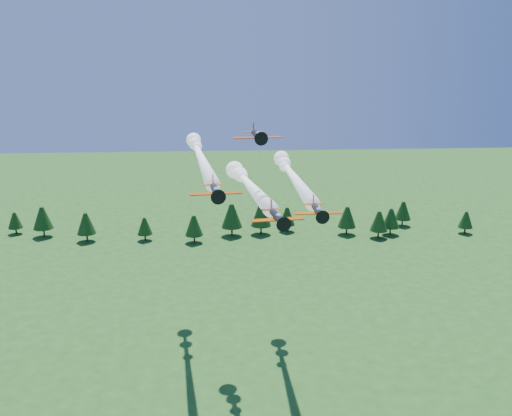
{
  "coord_description": "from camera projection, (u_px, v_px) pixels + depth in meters",
  "views": [
    {
      "loc": [
        -8.53,
        -89.69,
        64.3
      ],
      "look_at": [
        -2.32,
        0.0,
        40.0
      ],
      "focal_mm": 40.0,
      "sensor_mm": 36.0,
      "label": 1
    }
  ],
  "objects": [
    {
      "name": "plane_right",
      "position": [
        292.0,
        174.0,
        122.04
      ],
      "size": [
        7.92,
        53.73,
        3.7
      ],
      "rotation": [
        0.0,
        0.0,
        0.02
      ],
      "color": "black",
      "rests_on": "ground"
    },
    {
      "name": "plane_lead",
      "position": [
        248.0,
        183.0,
        109.14
      ],
      "size": [
        10.83,
        42.66,
        3.7
      ],
      "rotation": [
        0.0,
        0.0,
        0.13
      ],
      "color": "black",
      "rests_on": "ground"
    },
    {
      "name": "plane_slot",
      "position": [
        257.0,
        135.0,
        96.4
      ],
      "size": [
        8.17,
        8.86,
        2.86
      ],
      "rotation": [
        0.0,
        0.0,
        0.09
      ],
      "color": "black",
      "rests_on": "ground"
    },
    {
      "name": "treeline",
      "position": [
        247.0,
        218.0,
        207.28
      ],
      "size": [
        171.33,
        21.17,
        11.95
      ],
      "color": "#382314",
      "rests_on": "ground"
    },
    {
      "name": "plane_left",
      "position": [
        200.0,
        155.0,
        123.68
      ],
      "size": [
        11.77,
        62.14,
        3.7
      ],
      "rotation": [
        0.0,
        0.0,
        0.1
      ],
      "color": "black",
      "rests_on": "ground"
    }
  ]
}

